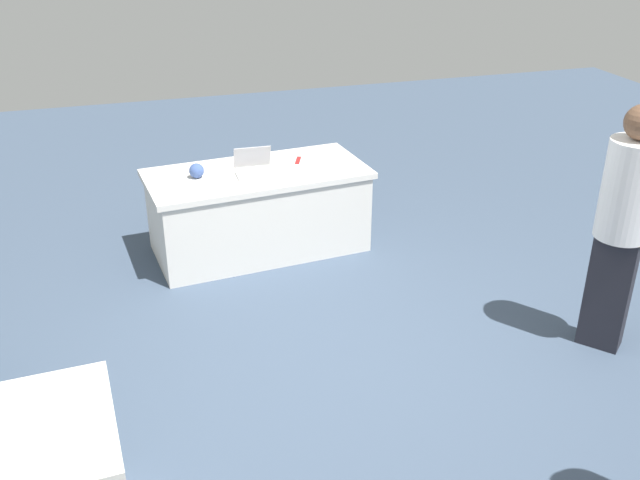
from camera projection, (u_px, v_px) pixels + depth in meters
The scene contains 6 objects.
ground_plane at pixel (330, 372), 4.73m from camera, with size 14.40×14.40×0.00m, color #3D4C60.
table_foreground at pixel (258, 211), 6.20m from camera, with size 1.92×1.04×0.73m.
person_attendee_browsing at pixel (623, 219), 4.62m from camera, with size 0.48×0.48×1.71m.
laptop_silver at pixel (255, 169), 5.98m from camera, with size 0.33×0.30×0.21m.
yarn_ball at pixel (197, 171), 5.88m from camera, with size 0.12×0.12×0.12m, color #3F5999.
scissors_red at pixel (298, 160), 6.27m from camera, with size 0.18×0.04×0.01m, color red.
Camera 1 is at (1.18, 3.67, 2.87)m, focal length 40.28 mm.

